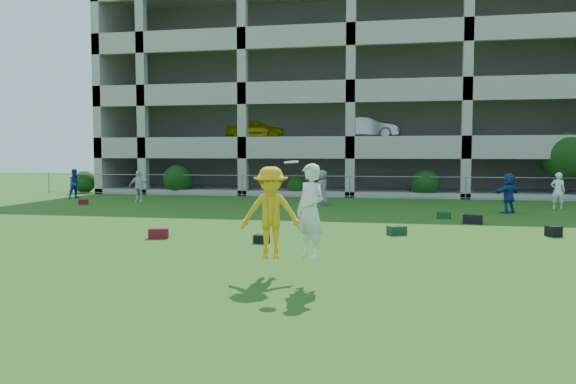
% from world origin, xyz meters
% --- Properties ---
extents(ground, '(100.00, 100.00, 0.00)m').
position_xyz_m(ground, '(0.00, 0.00, 0.00)').
color(ground, '#235114').
rests_on(ground, ground).
extents(bystander_a, '(0.91, 0.95, 1.55)m').
position_xyz_m(bystander_a, '(-14.30, 15.88, 0.77)').
color(bystander_a, navy).
rests_on(bystander_a, ground).
extents(bystander_b, '(0.95, 0.48, 1.55)m').
position_xyz_m(bystander_b, '(-9.83, 14.08, 0.78)').
color(bystander_b, silver).
rests_on(bystander_b, ground).
extents(bystander_c, '(0.78, 0.93, 1.62)m').
position_xyz_m(bystander_c, '(-0.86, 14.32, 0.81)').
color(bystander_c, gray).
rests_on(bystander_c, ground).
extents(bystander_d, '(1.46, 1.32, 1.61)m').
position_xyz_m(bystander_d, '(6.88, 12.42, 0.81)').
color(bystander_d, navy).
rests_on(bystander_d, ground).
extents(bystander_e, '(0.61, 0.44, 1.58)m').
position_xyz_m(bystander_e, '(9.25, 14.47, 0.79)').
color(bystander_e, white).
rests_on(bystander_e, ground).
extents(bag_red_a, '(0.62, 0.46, 0.28)m').
position_xyz_m(bag_red_a, '(-4.10, 3.55, 0.14)').
color(bag_red_a, '#55100E').
rests_on(bag_red_a, ground).
extents(bag_black_b, '(0.42, 0.29, 0.22)m').
position_xyz_m(bag_black_b, '(-1.04, 3.27, 0.11)').
color(bag_black_b, black).
rests_on(bag_black_b, ground).
extents(bag_green_c, '(0.61, 0.55, 0.26)m').
position_xyz_m(bag_green_c, '(2.51, 5.54, 0.13)').
color(bag_green_c, '#14381F').
rests_on(bag_green_c, ground).
extents(crate_d, '(0.46, 0.46, 0.30)m').
position_xyz_m(crate_d, '(6.95, 6.05, 0.15)').
color(crate_d, black).
rests_on(crate_d, ground).
extents(bag_black_e, '(0.67, 0.48, 0.30)m').
position_xyz_m(bag_black_e, '(5.04, 8.62, 0.15)').
color(bag_black_e, black).
rests_on(bag_black_e, ground).
extents(bag_red_f, '(0.53, 0.48, 0.24)m').
position_xyz_m(bag_red_f, '(-11.86, 12.58, 0.12)').
color(bag_red_f, maroon).
rests_on(bag_red_f, ground).
extents(bag_green_g, '(0.51, 0.32, 0.25)m').
position_xyz_m(bag_green_g, '(4.20, 9.96, 0.12)').
color(bag_green_g, '#153A18').
rests_on(bag_green_g, ground).
extents(frisbee_contest, '(1.89, 1.41, 1.92)m').
position_xyz_m(frisbee_contest, '(0.30, -0.69, 1.27)').
color(frisbee_contest, '#EEAB15').
rests_on(frisbee_contest, ground).
extents(parking_garage, '(30.00, 14.00, 12.00)m').
position_xyz_m(parking_garage, '(-0.01, 27.70, 6.01)').
color(parking_garage, '#9E998C').
rests_on(parking_garage, ground).
extents(fence, '(36.06, 0.06, 1.20)m').
position_xyz_m(fence, '(0.00, 19.00, 0.61)').
color(fence, gray).
rests_on(fence, ground).
extents(shrub_row, '(34.38, 2.52, 3.50)m').
position_xyz_m(shrub_row, '(4.59, 19.70, 1.51)').
color(shrub_row, '#163D11').
rests_on(shrub_row, ground).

